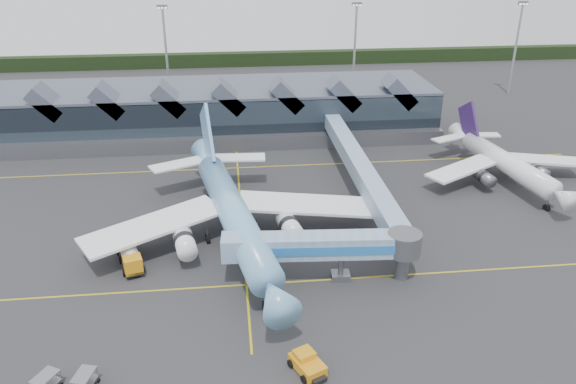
{
  "coord_description": "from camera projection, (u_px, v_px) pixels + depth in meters",
  "views": [
    {
      "loc": [
        -1.2,
        -63.17,
        37.71
      ],
      "look_at": [
        6.49,
        6.43,
        5.0
      ],
      "focal_mm": 35.0,
      "sensor_mm": 36.0,
      "label": 1
    }
  ],
  "objects": [
    {
      "name": "ground",
      "position": [
        244.0,
        250.0,
        72.96
      ],
      "size": [
        260.0,
        260.0,
        0.0
      ],
      "primitive_type": "plane",
      "color": "#252527",
      "rests_on": "ground"
    },
    {
      "name": "pushback_tug",
      "position": [
        307.0,
        363.0,
        52.7
      ],
      "size": [
        3.69,
        4.47,
        1.8
      ],
      "rotation": [
        0.0,
        0.0,
        0.43
      ],
      "color": "orange",
      "rests_on": "ground"
    },
    {
      "name": "jet_bridge",
      "position": [
        334.0,
        247.0,
        64.98
      ],
      "size": [
        23.23,
        4.89,
        6.13
      ],
      "rotation": [
        0.0,
        0.0,
        -0.07
      ],
      "color": "#7FACD4",
      "rests_on": "ground"
    },
    {
      "name": "main_airliner",
      "position": [
        231.0,
        209.0,
        74.04
      ],
      "size": [
        38.92,
        45.37,
        14.64
      ],
      "rotation": [
        0.0,
        0.0,
        0.19
      ],
      "color": "#70B2E4",
      "rests_on": "ground"
    },
    {
      "name": "regional_jet",
      "position": [
        503.0,
        161.0,
        92.01
      ],
      "size": [
        28.32,
        31.2,
        10.72
      ],
      "rotation": [
        0.0,
        0.0,
        0.16
      ],
      "color": "white",
      "rests_on": "ground"
    },
    {
      "name": "fuel_truck",
      "position": [
        129.0,
        251.0,
        69.56
      ],
      "size": [
        4.31,
        8.54,
        2.87
      ],
      "rotation": [
        0.0,
        0.0,
        0.29
      ],
      "color": "black",
      "rests_on": "ground"
    },
    {
      "name": "taxi_stripes",
      "position": [
        241.0,
        215.0,
        81.97
      ],
      "size": [
        120.0,
        60.0,
        0.01
      ],
      "color": "gold",
      "rests_on": "ground"
    },
    {
      "name": "tree_line_far",
      "position": [
        230.0,
        59.0,
        171.18
      ],
      "size": [
        260.0,
        4.0,
        4.0
      ],
      "primitive_type": "cube",
      "color": "black",
      "rests_on": "ground"
    },
    {
      "name": "light_masts",
      "position": [
        324.0,
        54.0,
        126.32
      ],
      "size": [
        132.4,
        42.56,
        22.45
      ],
      "color": "#9A9DA3",
      "rests_on": "ground"
    },
    {
      "name": "terminal",
      "position": [
        209.0,
        110.0,
        113.04
      ],
      "size": [
        90.0,
        22.25,
        12.52
      ],
      "color": "black",
      "rests_on": "ground"
    }
  ]
}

